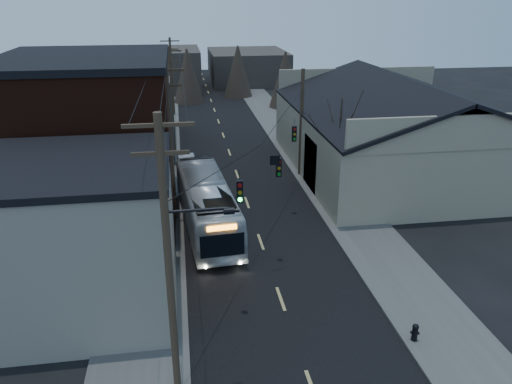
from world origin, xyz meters
The scene contains 14 objects.
road_surface centered at (0.00, 30.00, 0.01)m, with size 9.00×110.00×0.02m, color black.
sidewalk_left centered at (-6.50, 30.00, 0.06)m, with size 4.00×110.00×0.12m, color #474744.
sidewalk_right centered at (6.50, 30.00, 0.06)m, with size 4.00×110.00×0.12m, color #474744.
building_clapboard centered at (-9.00, 9.00, 3.50)m, with size 8.00×8.00×7.00m, color gray.
building_brick centered at (-10.00, 20.00, 5.00)m, with size 10.00×12.00×10.00m, color black.
building_left_far centered at (-9.50, 36.00, 3.50)m, with size 9.00×14.00×7.00m, color #36312B.
warehouse centered at (13.00, 25.00, 2.70)m, with size 16.16×20.60×7.73m.
building_far_left centered at (-6.00, 65.00, 3.00)m, with size 10.00×12.00×6.00m, color #36312B.
building_far_right centered at (7.00, 70.00, 2.50)m, with size 12.00×14.00×5.00m, color #36312B.
bare_tree centered at (6.50, 20.00, 3.60)m, with size 0.40×0.40×7.20m, color black.
utility_lines centered at (-3.11, 24.14, 4.95)m, with size 11.24×45.28×10.50m.
bus centered at (-3.00, 16.47, 1.60)m, with size 2.69×11.51×3.21m, color #B3BAC0.
parked_car centered at (-4.00, 27.68, 0.63)m, with size 1.33×3.81×1.26m, color #ADAFB5.
fire_hydrant centered at (4.96, 3.98, 0.55)m, with size 0.39×0.27×0.80m.
Camera 1 is at (-4.33, -12.07, 13.87)m, focal length 35.00 mm.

